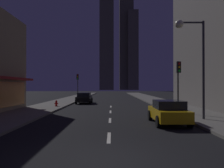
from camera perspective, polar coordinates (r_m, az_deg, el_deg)
ground_plane at (r=39.24m, az=0.04°, el=-4.01°), size 78.00×136.00×0.10m
sidewalk_right at (r=39.82m, az=10.18°, el=-3.77°), size 4.00×76.00×0.15m
sidewalk_left at (r=39.87m, az=-10.10°, el=-3.77°), size 4.00×76.00×0.15m
lane_marking_center at (r=15.74m, az=-0.27°, el=-9.00°), size 0.16×23.00×0.01m
skyscraper_distant_tall at (r=147.71m, az=-1.09°, el=10.39°), size 8.78×7.09×60.70m
skyscraper_distant_mid at (r=152.39m, az=3.83°, el=13.26°), size 8.89×5.37×77.42m
skyscraper_distant_short at (r=146.57m, az=5.44°, el=8.32°), size 6.49×6.23×49.82m
car_parked_near at (r=14.69m, az=13.97°, el=-6.70°), size 1.98×4.24×1.45m
car_parked_far at (r=31.17m, az=-6.66°, el=-3.45°), size 1.98×4.24×1.45m
fire_hydrant_far_left at (r=25.69m, az=-13.40°, el=-4.69°), size 0.42×0.30×0.65m
traffic_light_near_right at (r=19.30m, az=16.38°, el=2.07°), size 0.32×0.48×4.20m
traffic_light_far_left at (r=38.09m, az=-8.27°, el=0.77°), size 0.32×0.48×4.20m
street_lamp_right at (r=16.33m, az=19.22°, el=9.17°), size 1.96×0.56×6.58m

